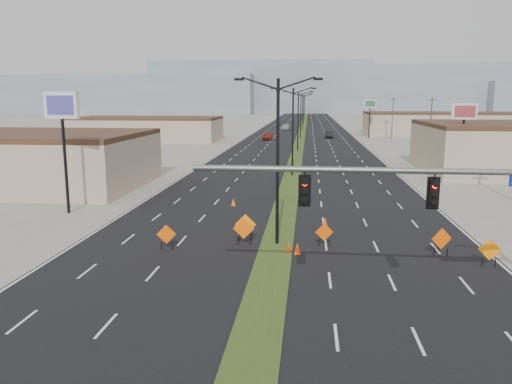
# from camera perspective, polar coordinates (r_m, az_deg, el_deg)

# --- Properties ---
(ground) EXTENTS (600.00, 600.00, 0.00)m
(ground) POSITION_cam_1_polar(r_m,az_deg,el_deg) (19.83, 0.12, -15.89)
(ground) COLOR gray
(ground) RESTS_ON ground
(road_surface) EXTENTS (25.00, 400.00, 0.02)m
(road_surface) POSITION_cam_1_polar(r_m,az_deg,el_deg) (117.99, 5.13, 6.33)
(road_surface) COLOR black
(road_surface) RESTS_ON ground
(median_strip) EXTENTS (2.00, 400.00, 0.04)m
(median_strip) POSITION_cam_1_polar(r_m,az_deg,el_deg) (117.99, 5.13, 6.33)
(median_strip) COLOR #2B4318
(median_strip) RESTS_ON ground
(building_sw_far) EXTENTS (30.00, 14.00, 4.50)m
(building_sw_far) POSITION_cam_1_polar(r_m,az_deg,el_deg) (108.27, -12.30, 6.94)
(building_sw_far) COLOR tan
(building_sw_far) RESTS_ON ground
(building_se_far) EXTENTS (44.00, 16.00, 5.00)m
(building_se_far) POSITION_cam_1_polar(r_m,az_deg,el_deg) (132.83, 21.98, 7.17)
(building_se_far) COLOR tan
(building_se_far) RESTS_ON ground
(mesa_west) EXTENTS (180.00, 50.00, 22.00)m
(mesa_west) POSITION_cam_1_polar(r_m,az_deg,el_deg) (321.61, -16.55, 10.63)
(mesa_west) COLOR gray
(mesa_west) RESTS_ON ground
(mesa_center) EXTENTS (220.00, 50.00, 28.00)m
(mesa_center) POSITION_cam_1_polar(r_m,az_deg,el_deg) (319.97, 13.11, 11.33)
(mesa_center) COLOR gray
(mesa_center) RESTS_ON ground
(mesa_backdrop) EXTENTS (140.00, 50.00, 32.00)m
(mesa_backdrop) POSITION_cam_1_polar(r_m,az_deg,el_deg) (339.22, 0.63, 11.89)
(mesa_backdrop) COLOR gray
(mesa_backdrop) RESTS_ON ground
(signal_mast) EXTENTS (16.30, 0.60, 8.00)m
(signal_mast) POSITION_cam_1_polar(r_m,az_deg,el_deg) (21.17, 24.45, -1.40)
(signal_mast) COLOR slate
(signal_mast) RESTS_ON ground
(streetlight_0) EXTENTS (5.15, 0.24, 10.02)m
(streetlight_0) POSITION_cam_1_polar(r_m,az_deg,el_deg) (29.90, 2.49, 4.04)
(streetlight_0) COLOR black
(streetlight_0) RESTS_ON ground
(streetlight_1) EXTENTS (5.15, 0.24, 10.02)m
(streetlight_1) POSITION_cam_1_polar(r_m,az_deg,el_deg) (57.78, 4.22, 7.23)
(streetlight_1) COLOR black
(streetlight_1) RESTS_ON ground
(streetlight_2) EXTENTS (5.15, 0.24, 10.02)m
(streetlight_2) POSITION_cam_1_polar(r_m,az_deg,el_deg) (85.73, 4.83, 8.34)
(streetlight_2) COLOR black
(streetlight_2) RESTS_ON ground
(streetlight_3) EXTENTS (5.15, 0.24, 10.02)m
(streetlight_3) POSITION_cam_1_polar(r_m,az_deg,el_deg) (113.71, 5.15, 8.90)
(streetlight_3) COLOR black
(streetlight_3) RESTS_ON ground
(streetlight_4) EXTENTS (5.15, 0.24, 10.02)m
(streetlight_4) POSITION_cam_1_polar(r_m,az_deg,el_deg) (141.70, 5.34, 9.24)
(streetlight_4) COLOR black
(streetlight_4) RESTS_ON ground
(streetlight_5) EXTENTS (5.15, 0.24, 10.02)m
(streetlight_5) POSITION_cam_1_polar(r_m,az_deg,el_deg) (169.69, 5.46, 9.47)
(streetlight_5) COLOR black
(streetlight_5) RESTS_ON ground
(streetlight_6) EXTENTS (5.15, 0.24, 10.02)m
(streetlight_6) POSITION_cam_1_polar(r_m,az_deg,el_deg) (197.68, 5.55, 9.64)
(streetlight_6) COLOR black
(streetlight_6) RESTS_ON ground
(utility_pole_1) EXTENTS (1.60, 0.20, 9.00)m
(utility_pole_1) POSITION_cam_1_polar(r_m,az_deg,el_deg) (79.86, 19.31, 7.08)
(utility_pole_1) COLOR #4C3823
(utility_pole_1) RESTS_ON ground
(utility_pole_2) EXTENTS (1.60, 0.20, 9.00)m
(utility_pole_2) POSITION_cam_1_polar(r_m,az_deg,el_deg) (114.18, 15.32, 8.20)
(utility_pole_2) COLOR #4C3823
(utility_pole_2) RESTS_ON ground
(utility_pole_3) EXTENTS (1.60, 0.20, 9.00)m
(utility_pole_3) POSITION_cam_1_polar(r_m,az_deg,el_deg) (148.82, 13.18, 8.79)
(utility_pole_3) COLOR #4C3823
(utility_pole_3) RESTS_ON ground
(car_left) EXTENTS (2.17, 4.72, 1.57)m
(car_left) POSITION_cam_1_polar(r_m,az_deg,el_deg) (108.03, 1.34, 6.39)
(car_left) COLOR maroon
(car_left) RESTS_ON ground
(car_mid) EXTENTS (1.62, 4.57, 1.50)m
(car_mid) POSITION_cam_1_polar(r_m,az_deg,el_deg) (114.77, 8.35, 6.52)
(car_mid) COLOR black
(car_mid) RESTS_ON ground
(car_far) EXTENTS (2.71, 5.59, 1.57)m
(car_far) POSITION_cam_1_polar(r_m,az_deg,el_deg) (141.61, 3.41, 7.39)
(car_far) COLOR #A0A4AA
(car_far) RESTS_ON ground
(construction_sign_0) EXTENTS (1.14, 0.23, 1.53)m
(construction_sign_0) POSITION_cam_1_polar(r_m,az_deg,el_deg) (30.04, -10.21, -4.88)
(construction_sign_0) COLOR #F15105
(construction_sign_0) RESTS_ON ground
(construction_sign_1) EXTENTS (1.33, 0.18, 1.77)m
(construction_sign_1) POSITION_cam_1_polar(r_m,az_deg,el_deg) (31.17, -1.22, -3.85)
(construction_sign_1) COLOR orange
(construction_sign_1) RESTS_ON ground
(construction_sign_2) EXTENTS (1.29, 0.10, 1.72)m
(construction_sign_2) POSITION_cam_1_polar(r_m,az_deg,el_deg) (30.39, -1.42, -4.30)
(construction_sign_2) COLOR #FF5805
(construction_sign_2) RESTS_ON ground
(construction_sign_3) EXTENTS (1.09, 0.20, 1.46)m
(construction_sign_3) POSITION_cam_1_polar(r_m,az_deg,el_deg) (30.49, 7.81, -4.67)
(construction_sign_3) COLOR #EA4B04
(construction_sign_3) RESTS_ON ground
(construction_sign_4) EXTENTS (1.19, 0.45, 1.66)m
(construction_sign_4) POSITION_cam_1_polar(r_m,az_deg,el_deg) (30.25, 20.45, -5.13)
(construction_sign_4) COLOR #E54E04
(construction_sign_4) RESTS_ON ground
(construction_sign_5) EXTENTS (1.16, 0.20, 1.56)m
(construction_sign_5) POSITION_cam_1_polar(r_m,az_deg,el_deg) (29.35, 25.16, -6.09)
(construction_sign_5) COLOR orange
(construction_sign_5) RESTS_ON ground
(cone_0) EXTENTS (0.40, 0.40, 0.60)m
(cone_0) POSITION_cam_1_polar(r_m,az_deg,el_deg) (29.36, 3.74, -6.32)
(cone_0) COLOR red
(cone_0) RESTS_ON ground
(cone_1) EXTENTS (0.52, 0.52, 0.68)m
(cone_1) POSITION_cam_1_polar(r_m,az_deg,el_deg) (28.98, 4.74, -6.47)
(cone_1) COLOR #FF4305
(cone_1) RESTS_ON ground
(cone_2) EXTENTS (0.45, 0.45, 0.61)m
(cone_2) POSITION_cam_1_polar(r_m,az_deg,el_deg) (35.50, 7.90, -3.38)
(cone_2) COLOR #FF4505
(cone_2) RESTS_ON ground
(cone_3) EXTENTS (0.51, 0.51, 0.64)m
(cone_3) POSITION_cam_1_polar(r_m,az_deg,el_deg) (41.70, -2.61, -1.16)
(cone_3) COLOR orange
(cone_3) RESTS_ON ground
(pole_sign_west) EXTENTS (3.05, 1.06, 9.37)m
(pole_sign_west) POSITION_cam_1_polar(r_m,az_deg,el_deg) (40.95, -21.31, 8.24)
(pole_sign_west) COLOR black
(pole_sign_west) RESTS_ON ground
(pole_sign_east_near) EXTENTS (2.67, 1.26, 8.31)m
(pole_sign_east_near) POSITION_cam_1_polar(r_m,az_deg,el_deg) (61.37, 22.69, 7.85)
(pole_sign_east_near) COLOR black
(pole_sign_east_near) RESTS_ON ground
(pole_sign_east_far) EXTENTS (2.74, 1.36, 8.62)m
(pole_sign_east_far) POSITION_cam_1_polar(r_m,az_deg,el_deg) (115.51, 12.90, 9.48)
(pole_sign_east_far) COLOR black
(pole_sign_east_far) RESTS_ON ground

